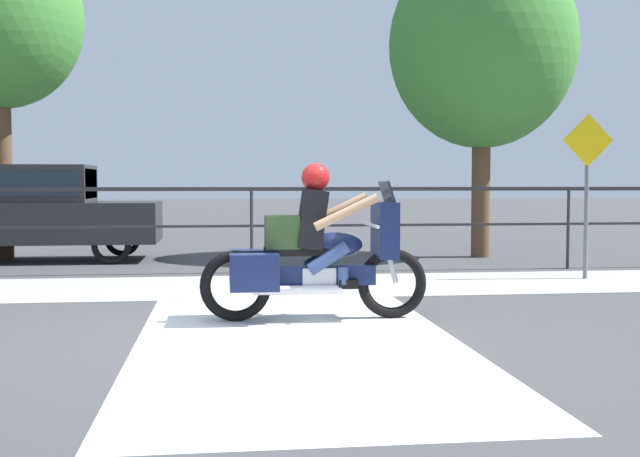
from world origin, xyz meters
name	(u,v)px	position (x,y,z in m)	size (l,w,h in m)	color
ground_plane	(273,334)	(0.00, 0.00, 0.00)	(120.00, 120.00, 0.00)	#424244
sidewalk_band	(256,286)	(0.00, 3.40, 0.01)	(44.00, 2.40, 0.01)	#A8A59E
crosswalk_band	(296,338)	(0.20, -0.20, 0.00)	(2.83, 6.00, 0.01)	silver
fence_railing	(252,206)	(0.00, 5.01, 1.04)	(36.00, 0.05, 1.33)	#232326
motorcycle	(313,253)	(0.46, 0.74, 0.69)	(2.32, 0.76, 1.59)	black
parked_car	(41,207)	(-3.64, 7.36, 0.95)	(3.95, 1.68, 1.70)	#232326
street_sign	(587,175)	(4.76, 3.65, 1.51)	(0.75, 0.06, 2.38)	slate
tree_behind_sign	(482,46)	(4.35, 7.17, 3.91)	(3.45, 3.45, 5.82)	brown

